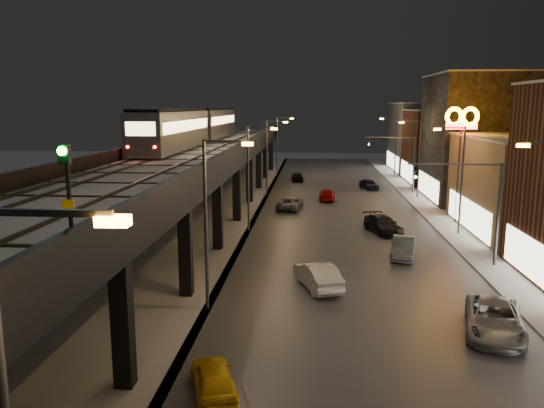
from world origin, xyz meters
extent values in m
cube|color=#46474D|center=(7.50, 35.00, 0.03)|extent=(17.00, 120.00, 0.06)
cube|color=#9FA1A8|center=(17.50, 35.00, 0.07)|extent=(4.00, 120.00, 0.14)
cube|color=#9FA1A8|center=(-6.00, 35.00, 0.03)|extent=(11.00, 120.00, 0.06)
cube|color=black|center=(-6.00, 32.00, 5.80)|extent=(9.00, 100.00, 1.00)
cube|color=black|center=(-2.30, 5.00, 2.65)|extent=(0.70, 0.70, 5.30)
cube|color=black|center=(-6.00, 5.00, 5.15)|extent=(8.00, 0.60, 0.50)
cube|color=black|center=(-9.70, 15.00, 2.65)|extent=(0.70, 0.70, 5.30)
cube|color=black|center=(-2.30, 15.00, 2.65)|extent=(0.70, 0.70, 5.30)
cube|color=black|center=(-6.00, 15.00, 5.15)|extent=(8.00, 0.60, 0.50)
cube|color=black|center=(-9.70, 25.00, 2.65)|extent=(0.70, 0.70, 5.30)
cube|color=black|center=(-2.30, 25.00, 2.65)|extent=(0.70, 0.70, 5.30)
cube|color=black|center=(-6.00, 25.00, 5.15)|extent=(8.00, 0.60, 0.50)
cube|color=black|center=(-9.70, 35.00, 2.65)|extent=(0.70, 0.70, 5.30)
cube|color=black|center=(-2.30, 35.00, 2.65)|extent=(0.70, 0.70, 5.30)
cube|color=black|center=(-6.00, 35.00, 5.15)|extent=(8.00, 0.60, 0.50)
cube|color=black|center=(-9.70, 45.00, 2.65)|extent=(0.70, 0.70, 5.30)
cube|color=black|center=(-2.30, 45.00, 2.65)|extent=(0.70, 0.70, 5.30)
cube|color=black|center=(-6.00, 45.00, 5.15)|extent=(8.00, 0.60, 0.50)
cube|color=black|center=(-9.70, 55.00, 2.65)|extent=(0.70, 0.70, 5.30)
cube|color=black|center=(-2.30, 55.00, 2.65)|extent=(0.70, 0.70, 5.30)
cube|color=black|center=(-6.00, 55.00, 5.15)|extent=(8.00, 0.60, 0.50)
cube|color=black|center=(-9.70, 65.00, 2.65)|extent=(0.70, 0.70, 5.30)
cube|color=black|center=(-2.30, 65.00, 2.65)|extent=(0.70, 0.70, 5.30)
cube|color=black|center=(-6.00, 65.00, 5.15)|extent=(8.00, 0.60, 0.50)
cube|color=black|center=(-9.70, 75.00, 2.65)|extent=(0.70, 0.70, 5.30)
cube|color=black|center=(-2.30, 75.00, 2.65)|extent=(0.70, 0.70, 5.30)
cube|color=black|center=(-6.00, 75.00, 5.15)|extent=(8.00, 0.60, 0.50)
cube|color=#B2B7C1|center=(-6.00, 32.00, 6.38)|extent=(8.40, 100.00, 0.16)
cube|color=#332D28|center=(-9.22, 32.00, 6.54)|extent=(0.08, 98.00, 0.16)
cube|color=#332D28|center=(-7.78, 32.00, 6.54)|extent=(0.08, 98.00, 0.16)
cube|color=#332D28|center=(-4.72, 32.00, 6.54)|extent=(0.08, 98.00, 0.16)
cube|color=#332D28|center=(-3.28, 32.00, 6.54)|extent=(0.08, 98.00, 0.16)
cube|color=black|center=(-6.00, 18.00, 6.49)|extent=(7.80, 0.24, 0.06)
cube|color=black|center=(-6.00, 34.00, 6.49)|extent=(7.80, 0.24, 0.06)
cube|color=black|center=(-6.00, 50.00, 6.49)|extent=(7.80, 0.24, 0.06)
cube|color=black|center=(-6.00, 66.00, 6.49)|extent=(7.80, 0.24, 0.06)
cube|color=black|center=(-1.65, 32.00, 6.85)|extent=(0.30, 100.00, 1.10)
cube|color=black|center=(-10.35, 32.00, 6.85)|extent=(0.30, 100.00, 1.10)
cube|color=#F6E6C7|center=(17.95, 18.00, 1.60)|extent=(0.10, 9.60, 2.40)
cube|color=olive|center=(24.00, 32.00, 4.00)|extent=(12.00, 15.00, 8.00)
cube|color=#F6E6C7|center=(17.95, 32.00, 1.60)|extent=(0.10, 12.00, 2.40)
cube|color=black|center=(24.00, 48.00, 7.00)|extent=(12.00, 13.00, 14.00)
cube|color=#F6E6C7|center=(17.95, 48.00, 1.60)|extent=(0.10, 10.40, 2.40)
cube|color=#B2B7C1|center=(24.00, 48.00, 14.08)|extent=(12.20, 13.20, 0.16)
cube|color=#4C2819|center=(24.00, 62.00, 5.00)|extent=(12.00, 12.00, 10.00)
cube|color=#F6E6C7|center=(17.95, 62.00, 1.60)|extent=(0.10, 9.60, 2.40)
cube|color=#B2B7C1|center=(24.00, 62.00, 10.08)|extent=(12.20, 12.20, 0.16)
cube|color=#494952|center=(24.00, 76.00, 5.50)|extent=(12.00, 16.00, 11.00)
cube|color=#F6E6C7|center=(17.95, 76.00, 1.60)|extent=(0.10, 12.80, 2.40)
cube|color=#B2B7C1|center=(24.00, 76.00, 11.08)|extent=(12.20, 16.20, 0.16)
cube|color=#38383A|center=(0.40, -5.00, 8.90)|extent=(2.20, 0.12, 0.12)
cube|color=orange|center=(1.50, -5.00, 8.78)|extent=(0.55, 0.28, 0.18)
cylinder|color=#38383A|center=(-0.70, 13.00, 4.50)|extent=(0.18, 0.18, 9.00)
cube|color=#38383A|center=(0.40, 13.00, 8.90)|extent=(2.20, 0.12, 0.12)
cube|color=orange|center=(1.50, 13.00, 8.78)|extent=(0.55, 0.28, 0.18)
cube|color=orange|center=(14.80, 13.00, 8.78)|extent=(0.55, 0.28, 0.18)
cylinder|color=#38383A|center=(-0.70, 31.00, 4.50)|extent=(0.18, 0.18, 9.00)
cube|color=#38383A|center=(0.40, 31.00, 8.90)|extent=(2.20, 0.12, 0.12)
cube|color=orange|center=(1.50, 31.00, 8.78)|extent=(0.55, 0.28, 0.18)
cylinder|color=#38383A|center=(17.00, 31.00, 4.50)|extent=(0.18, 0.18, 9.00)
cube|color=#38383A|center=(15.90, 31.00, 8.90)|extent=(2.20, 0.12, 0.12)
cube|color=orange|center=(14.80, 31.00, 8.78)|extent=(0.55, 0.28, 0.18)
cylinder|color=#38383A|center=(-0.70, 49.00, 4.50)|extent=(0.18, 0.18, 9.00)
cube|color=#38383A|center=(0.40, 49.00, 8.90)|extent=(2.20, 0.12, 0.12)
cube|color=orange|center=(1.50, 49.00, 8.78)|extent=(0.55, 0.28, 0.18)
cylinder|color=#38383A|center=(17.00, 49.00, 4.50)|extent=(0.18, 0.18, 9.00)
cube|color=#38383A|center=(15.90, 49.00, 8.90)|extent=(2.20, 0.12, 0.12)
cube|color=orange|center=(14.80, 49.00, 8.78)|extent=(0.55, 0.28, 0.18)
cylinder|color=#38383A|center=(-0.70, 67.00, 4.50)|extent=(0.18, 0.18, 9.00)
cube|color=#38383A|center=(0.40, 67.00, 8.90)|extent=(2.20, 0.12, 0.12)
cube|color=orange|center=(1.50, 67.00, 8.78)|extent=(0.55, 0.28, 0.18)
cylinder|color=#38383A|center=(17.00, 67.00, 4.50)|extent=(0.18, 0.18, 9.00)
cube|color=#38383A|center=(15.90, 67.00, 8.90)|extent=(2.20, 0.12, 0.12)
cube|color=orange|center=(14.80, 67.00, 8.78)|extent=(0.55, 0.28, 0.18)
cylinder|color=#38383A|center=(17.00, 22.00, 3.50)|extent=(0.20, 0.20, 7.00)
cube|color=#38383A|center=(14.00, 22.00, 6.90)|extent=(6.00, 0.12, 0.12)
imported|color=black|center=(11.50, 22.00, 6.40)|extent=(0.20, 0.16, 1.00)
sphere|color=#0CFF26|center=(11.50, 21.85, 6.15)|extent=(0.18, 0.18, 0.18)
cylinder|color=#38383A|center=(17.00, 52.00, 3.50)|extent=(0.20, 0.20, 7.00)
cube|color=#38383A|center=(14.00, 52.00, 6.90)|extent=(6.00, 0.12, 0.12)
imported|color=black|center=(11.50, 52.00, 6.40)|extent=(0.20, 0.16, 1.00)
sphere|color=#0CFF26|center=(11.50, 51.85, 6.15)|extent=(0.18, 0.18, 0.18)
cube|color=gray|center=(-8.50, 36.15, 8.38)|extent=(3.10, 18.68, 3.52)
cube|color=black|center=(-8.50, 36.15, 10.28)|extent=(2.78, 18.15, 0.27)
cube|color=#E3B07B|center=(-10.06, 36.15, 8.86)|extent=(0.05, 17.08, 0.96)
cube|color=#E3B07B|center=(-6.94, 36.15, 8.86)|extent=(0.05, 17.08, 0.96)
cube|color=gray|center=(-8.50, 56.25, 8.38)|extent=(3.10, 18.68, 3.52)
cube|color=black|center=(-8.50, 56.25, 10.28)|extent=(2.78, 18.15, 0.27)
cube|color=#E3B07B|center=(-10.06, 56.25, 8.86)|extent=(0.05, 17.08, 0.96)
cube|color=#E3B07B|center=(-6.94, 56.25, 8.86)|extent=(0.05, 17.08, 0.96)
cube|color=#E3B07B|center=(-8.50, 26.80, 8.92)|extent=(2.35, 0.05, 1.07)
sphere|color=#FF0C0C|center=(-9.57, 26.78, 7.53)|extent=(0.21, 0.21, 0.21)
sphere|color=#FF0C0C|center=(-7.43, 26.78, 7.53)|extent=(0.21, 0.21, 0.21)
cylinder|color=black|center=(-2.10, 0.99, 8.10)|extent=(0.12, 0.12, 2.96)
cube|color=black|center=(-2.10, 0.87, 9.33)|extent=(0.32, 0.18, 0.54)
sphere|color=#0CFF26|center=(-2.10, 0.75, 9.43)|extent=(0.26, 0.26, 0.26)
cube|color=#ECB30F|center=(-2.10, 0.89, 7.90)|extent=(0.34, 0.04, 0.30)
imported|color=gold|center=(1.20, 4.58, 0.64)|extent=(2.62, 4.07, 1.29)
imported|color=silver|center=(5.12, 16.70, 0.77)|extent=(3.09, 4.93, 1.53)
imported|color=#5C5E62|center=(2.45, 40.85, 0.67)|extent=(2.83, 5.06, 1.34)
imported|color=#920909|center=(6.40, 46.55, 0.63)|extent=(1.88, 4.39, 1.26)
imported|color=black|center=(2.55, 62.10, 0.65)|extent=(1.97, 3.98, 1.30)
imported|color=slate|center=(11.23, 23.62, 0.72)|extent=(2.40, 4.59, 1.44)
imported|color=gray|center=(13.36, 10.87, 0.76)|extent=(3.81, 5.92, 1.52)
imported|color=black|center=(10.75, 31.08, 0.72)|extent=(3.40, 5.33, 1.44)
imported|color=black|center=(12.00, 55.13, 0.65)|extent=(2.63, 4.10, 1.30)
cylinder|color=#38383A|center=(18.00, 35.77, 4.27)|extent=(0.24, 0.24, 8.53)
cube|color=#FF0C0C|center=(18.00, 35.77, 8.85)|extent=(2.99, 0.25, 0.53)
torus|color=#FFA800|center=(17.31, 35.77, 9.71)|extent=(1.76, 0.80, 1.73)
torus|color=#FFA800|center=(18.69, 35.77, 9.71)|extent=(1.76, 0.80, 1.73)
camera|label=1|loc=(4.77, -13.29, 10.64)|focal=35.00mm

